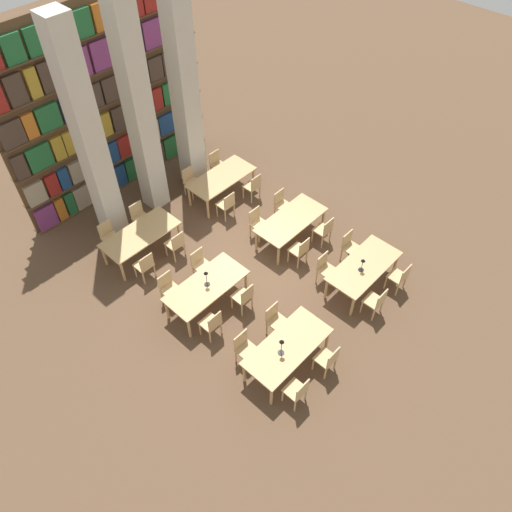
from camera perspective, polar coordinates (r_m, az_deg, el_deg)
ground_plane at (r=13.20m, az=-0.80°, el=-1.38°), size 40.00×40.00×0.00m
bookshelf_bank at (r=14.78m, az=-16.37°, el=16.27°), size 6.30×0.35×5.50m
pillar_left at (r=12.94m, az=-18.56°, el=12.56°), size 0.58×0.58×6.00m
pillar_center at (r=13.56m, az=-13.19°, el=15.57°), size 0.58×0.58×6.00m
pillar_right at (r=14.31m, az=-8.20°, el=18.17°), size 0.58×0.58×6.00m
reading_table_0 at (r=10.99m, az=3.61°, el=-10.43°), size 2.05×0.95×0.74m
chair_0 at (r=10.71m, az=4.75°, el=-15.12°), size 0.42×0.40×0.90m
chair_1 at (r=11.18m, az=-1.31°, el=-10.42°), size 0.42×0.40×0.90m
chair_2 at (r=11.14m, az=8.20°, el=-11.59°), size 0.42×0.40×0.90m
chair_3 at (r=11.60m, az=2.24°, el=-7.26°), size 0.42×0.40×0.90m
desk_lamp_0 at (r=10.55m, az=2.94°, el=-10.07°), size 0.14×0.14×0.49m
reading_table_1 at (r=12.61m, az=12.21°, el=-1.28°), size 2.05×0.95×0.74m
chair_4 at (r=12.23m, az=13.53°, el=-5.06°), size 0.42×0.40×0.90m
chair_5 at (r=12.66m, az=7.92°, el=-1.39°), size 0.42×0.40×0.90m
chair_6 at (r=12.87m, az=16.09°, el=-2.28°), size 0.42×0.40×0.90m
chair_7 at (r=13.28m, az=10.67°, el=1.12°), size 0.42×0.40×0.90m
desk_lamp_1 at (r=12.25m, az=12.09°, el=-0.77°), size 0.14×0.14×0.40m
reading_table_2 at (r=11.99m, az=-5.69°, el=-3.55°), size 2.05×0.95×0.74m
chair_8 at (r=11.57m, az=-5.07°, el=-7.68°), size 0.42×0.40×0.90m
chair_9 at (r=12.33m, az=-9.93°, el=-3.60°), size 0.42×0.40×0.90m
chair_10 at (r=11.98m, az=-1.41°, el=-4.67°), size 0.42×0.40×0.90m
chair_11 at (r=12.71m, az=-6.33°, el=-0.92°), size 0.42×0.40×0.90m
desk_lamp_2 at (r=11.70m, az=-5.71°, el=-2.28°), size 0.14×0.14×0.48m
reading_table_3 at (r=13.49m, az=4.02°, el=3.99°), size 2.05×0.95×0.74m
chair_12 at (r=13.01m, az=5.05°, el=0.69°), size 0.42×0.40×0.90m
chair_13 at (r=13.68m, az=0.17°, el=3.89°), size 0.42×0.40×0.90m
chair_14 at (r=13.60m, az=7.79°, el=2.98°), size 0.42×0.40×0.90m
chair_15 at (r=14.24m, az=2.97°, el=5.96°), size 0.42×0.40×0.90m
reading_table_4 at (r=13.42m, az=-13.07°, el=2.29°), size 2.05×0.95×0.74m
chair_16 at (r=12.92m, az=-12.58°, el=-1.03°), size 0.42×0.40×0.90m
chair_17 at (r=13.88m, az=-16.42°, el=2.23°), size 0.42×0.40×0.90m
chair_18 at (r=13.28m, az=-9.15°, el=1.40°), size 0.42×0.40×0.90m
chair_19 at (r=14.22m, az=-13.12°, el=4.42°), size 0.42×0.40×0.90m
reading_table_5 at (r=14.83m, az=-3.97°, el=8.80°), size 2.05×0.95×0.74m
chair_20 at (r=14.24m, az=-3.37°, el=5.93°), size 0.42×0.40×0.90m
chair_21 at (r=15.13m, az=-7.45°, el=8.53°), size 0.42×0.40×0.90m
chair_22 at (r=14.82m, az=-0.34°, el=8.00°), size 0.42×0.40×0.90m
chair_23 at (r=15.67m, az=-4.44°, el=10.42°), size 0.42×0.40×0.90m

